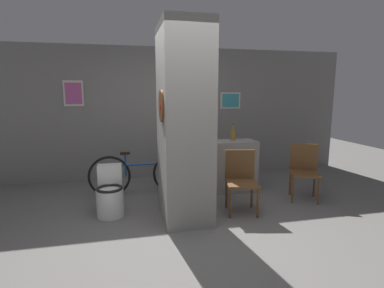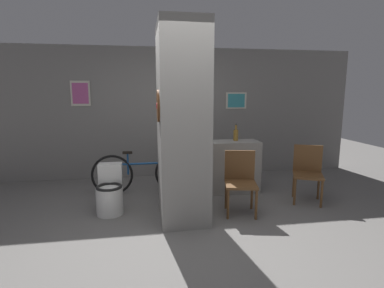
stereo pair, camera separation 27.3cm
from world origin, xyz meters
The scene contains 9 objects.
ground_plane centered at (0.00, 0.00, 0.00)m, with size 14.00×14.00×0.00m, color slate.
wall_back centered at (0.00, 2.63, 1.30)m, with size 8.00×0.09×2.60m.
pillar_center centered at (0.09, 0.50, 1.30)m, with size 0.66×1.00×2.60m.
counter_shelf centered at (0.79, 1.40, 0.45)m, with size 1.49×0.44×0.89m.
toilet centered at (-0.92, 0.76, 0.29)m, with size 0.38×0.54×0.68m.
chair_near_pillar centered at (0.93, 0.49, 0.49)m, with size 0.51×0.51×0.89m.
chair_by_doorway centered at (2.13, 0.77, 0.49)m, with size 0.58×0.58×0.89m.
bicycle centered at (-0.43, 1.53, 0.36)m, with size 1.75×0.42×0.74m.
bottle_tall centered at (1.15, 1.45, 1.00)m, with size 0.08×0.08×0.30m.
Camera 1 is at (-0.68, -3.44, 1.72)m, focal length 28.00 mm.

